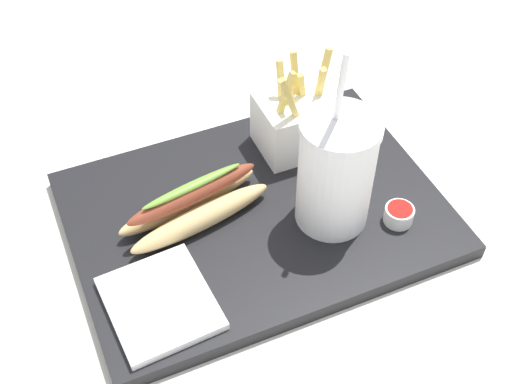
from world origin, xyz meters
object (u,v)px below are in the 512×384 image
Objects in this scene: soda_cup at (336,172)px; hot_dog_1 at (194,204)px; fries_basket at (298,121)px; ketchup_cup_1 at (399,214)px; napkin_stack at (160,303)px.

soda_cup is 0.17m from hot_dog_1.
ketchup_cup_1 is (-0.05, 0.17, -0.03)m from fries_basket.
hot_dog_1 is (0.15, -0.06, -0.05)m from soda_cup.
hot_dog_1 is at bearing -24.79° from ketchup_cup_1.
soda_cup reaches higher than ketchup_cup_1.
ketchup_cup_1 is (-0.22, 0.10, -0.01)m from hot_dog_1.
fries_basket is 0.31m from napkin_stack.
soda_cup is at bearing -29.36° from ketchup_cup_1.
fries_basket reaches higher than hot_dog_1.
soda_cup is at bearing 157.45° from hot_dog_1.
napkin_stack is (0.30, 0.00, -0.01)m from ketchup_cup_1.
ketchup_cup_1 is 0.30m from napkin_stack.
soda_cup is 0.10m from ketchup_cup_1.
ketchup_cup_1 reaches higher than napkin_stack.
soda_cup reaches higher than napkin_stack.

